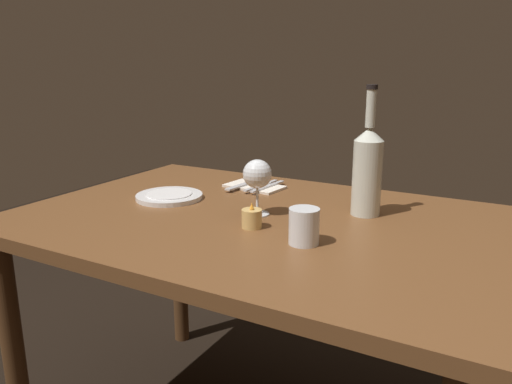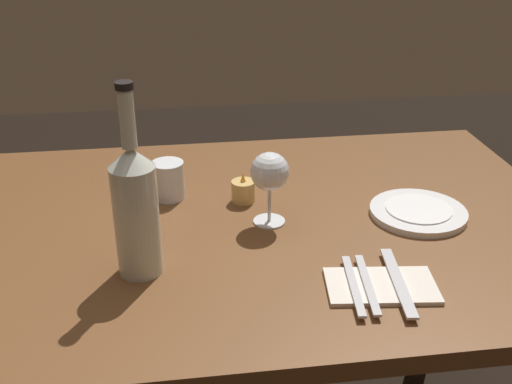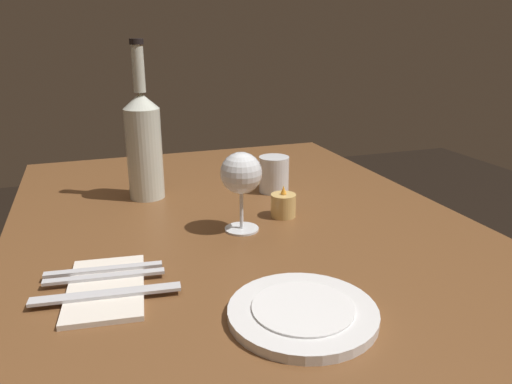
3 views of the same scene
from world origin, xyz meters
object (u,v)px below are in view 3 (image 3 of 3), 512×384
wine_bottle (144,143)px  fork_outer (104,269)px  wine_glass_left (241,175)px  table_knife (107,294)px  water_tumbler (274,176)px  dinner_plate (303,312)px  fork_inner (105,277)px  folded_napkin (106,288)px  votive_candle (283,206)px

wine_bottle → fork_outer: size_ratio=1.95×
wine_glass_left → table_knife: (0.19, -0.26, -0.10)m
water_tumbler → table_knife: water_tumbler is taller
water_tumbler → dinner_plate: bearing=-16.9°
fork_inner → fork_outer: 0.03m
wine_bottle → fork_outer: (0.36, -0.11, -0.12)m
folded_napkin → table_knife: (0.03, 0.00, 0.01)m
votive_candle → folded_napkin: (0.20, -0.36, -0.02)m
votive_candle → wine_bottle: bearing=-130.8°
fork_inner → votive_candle: bearing=115.3°
dinner_plate → wine_bottle: bearing=-166.9°
water_tumbler → votive_candle: (0.16, -0.04, -0.02)m
table_knife → water_tumbler: bearing=133.8°
dinner_plate → folded_napkin: (-0.16, -0.25, -0.00)m
water_tumbler → dinner_plate: (0.52, -0.16, -0.03)m
folded_napkin → fork_outer: size_ratio=1.12×
water_tumbler → fork_outer: bearing=-52.7°
wine_bottle → table_knife: size_ratio=1.67×
dinner_plate → water_tumbler: bearing=163.1°
dinner_plate → folded_napkin: bearing=-123.1°
table_knife → wine_bottle: bearing=165.7°
folded_napkin → table_knife: bearing=0.0°
wine_bottle → water_tumbler: wine_bottle is taller
votive_candle → table_knife: votive_candle is taller
fork_outer → table_knife: (0.08, 0.00, 0.00)m
folded_napkin → fork_inner: (-0.02, 0.00, 0.01)m
votive_candle → fork_outer: 0.39m
wine_bottle → table_knife: 0.47m
wine_glass_left → fork_inner: bearing=-63.4°
water_tumbler → folded_napkin: 0.54m
wine_bottle → fork_outer: bearing=-17.3°
wine_bottle → fork_inner: wine_bottle is taller
votive_candle → fork_outer: size_ratio=0.37×
wine_glass_left → dinner_plate: 0.33m
fork_outer → table_knife: bearing=0.0°
fork_inner → wine_bottle: bearing=163.7°
dinner_plate → folded_napkin: 0.30m
wine_bottle → fork_outer: wine_bottle is taller
dinner_plate → fork_outer: bearing=-130.5°
votive_candle → fork_inner: bearing=-64.7°
wine_glass_left → fork_outer: size_ratio=0.86×
water_tumbler → dinner_plate: water_tumbler is taller
water_tumbler → folded_napkin: size_ratio=0.42×
folded_napkin → fork_inner: size_ratio=1.12×
wine_bottle → votive_candle: bearing=49.2°
folded_napkin → fork_outer: 0.05m
wine_glass_left → dinner_plate: (0.32, -0.01, -0.10)m
wine_glass_left → water_tumbler: 0.26m
dinner_plate → fork_outer: 0.33m
folded_napkin → dinner_plate: bearing=56.9°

